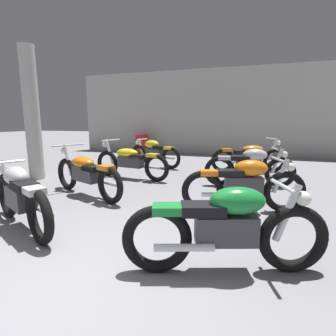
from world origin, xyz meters
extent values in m
plane|color=gray|center=(0.00, 0.00, 0.00)|extent=(60.00, 60.00, 0.00)
cube|color=#B2B2AD|center=(0.00, 9.85, 1.80)|extent=(12.85, 0.24, 3.60)
cylinder|color=#B2B2AD|center=(-3.62, 3.48, 1.60)|extent=(0.36, 0.36, 3.20)
torus|color=black|center=(-1.96, 1.24, 0.34)|extent=(0.65, 0.39, 0.67)
torus|color=black|center=(-0.79, 0.67, 0.34)|extent=(0.65, 0.39, 0.67)
cylinder|color=silver|center=(-1.88, 1.20, 0.59)|extent=(0.25, 0.17, 0.56)
cube|color=#38383D|center=(-1.37, 0.95, 0.44)|extent=(0.62, 0.47, 0.28)
ellipsoid|color=#B7B7BC|center=(-1.46, 1.00, 0.72)|extent=(0.59, 0.48, 0.26)
cube|color=black|center=(-1.17, 0.86, 0.64)|extent=(0.46, 0.39, 0.10)
cube|color=#B7B7BC|center=(-0.88, 0.71, 0.64)|extent=(0.34, 0.30, 0.08)
cylinder|color=silver|center=(-1.83, 1.18, 0.85)|extent=(0.24, 0.45, 0.04)
sphere|color=white|center=(-2.01, 1.26, 0.73)|extent=(0.14, 0.14, 0.14)
cylinder|color=silver|center=(-0.95, 0.89, 0.32)|extent=(0.53, 0.30, 0.07)
torus|color=black|center=(-2.19, 2.86, 0.34)|extent=(0.66, 0.36, 0.67)
torus|color=black|center=(-0.80, 2.28, 0.34)|extent=(0.66, 0.36, 0.67)
cylinder|color=silver|center=(-2.11, 2.83, 0.65)|extent=(0.28, 0.17, 0.66)
cube|color=#38383D|center=(-1.49, 2.57, 0.44)|extent=(0.70, 0.48, 0.28)
ellipsoid|color=orange|center=(-1.59, 2.61, 0.66)|extent=(0.68, 0.53, 0.22)
cube|color=black|center=(-1.29, 2.48, 0.57)|extent=(0.46, 0.38, 0.10)
cube|color=orange|center=(-0.89, 2.32, 0.64)|extent=(0.34, 0.29, 0.08)
cylinder|color=silver|center=(-2.06, 2.81, 0.96)|extent=(0.30, 0.64, 0.04)
sphere|color=white|center=(-2.24, 2.88, 0.84)|extent=(0.14, 0.14, 0.14)
cylinder|color=silver|center=(-0.98, 2.50, 0.32)|extent=(0.53, 0.28, 0.07)
torus|color=black|center=(-2.12, 4.37, 0.34)|extent=(0.68, 0.22, 0.67)
torus|color=black|center=(-0.64, 4.13, 0.34)|extent=(0.68, 0.22, 0.67)
cylinder|color=silver|center=(-2.04, 4.36, 0.65)|extent=(0.28, 0.11, 0.66)
cube|color=#38383D|center=(-1.38, 4.25, 0.44)|extent=(0.69, 0.34, 0.28)
ellipsoid|color=yellow|center=(-1.48, 4.27, 0.66)|extent=(0.64, 0.41, 0.22)
cube|color=black|center=(-1.16, 4.21, 0.57)|extent=(0.43, 0.30, 0.10)
cube|color=yellow|center=(-0.74, 4.14, 0.64)|extent=(0.31, 0.24, 0.08)
cylinder|color=silver|center=(-1.98, 4.35, 0.96)|extent=(0.15, 0.68, 0.04)
sphere|color=white|center=(-2.18, 4.38, 0.84)|extent=(0.14, 0.14, 0.14)
cylinder|color=silver|center=(-0.86, 4.30, 0.32)|extent=(0.55, 0.16, 0.07)
torus|color=black|center=(-2.06, 6.25, 0.34)|extent=(0.67, 0.31, 0.67)
torus|color=black|center=(-0.83, 5.85, 0.34)|extent=(0.67, 0.31, 0.67)
cylinder|color=silver|center=(-1.99, 6.23, 0.59)|extent=(0.25, 0.14, 0.56)
cube|color=#38383D|center=(-1.44, 6.05, 0.44)|extent=(0.62, 0.40, 0.28)
ellipsoid|color=yellow|center=(-1.54, 6.08, 0.72)|extent=(0.58, 0.43, 0.26)
cube|color=black|center=(-1.23, 5.99, 0.64)|extent=(0.45, 0.35, 0.10)
cube|color=yellow|center=(-0.92, 5.88, 0.64)|extent=(0.33, 0.28, 0.08)
cylinder|color=silver|center=(-1.93, 6.21, 0.85)|extent=(0.18, 0.47, 0.04)
sphere|color=white|center=(-2.12, 6.27, 0.73)|extent=(0.14, 0.14, 0.14)
cylinder|color=silver|center=(-1.02, 6.05, 0.32)|extent=(0.54, 0.24, 0.07)
torus|color=black|center=(1.96, 0.97, 0.34)|extent=(0.67, 0.32, 0.67)
torus|color=black|center=(0.73, 0.55, 0.34)|extent=(0.67, 0.32, 0.67)
cylinder|color=silver|center=(1.89, 0.94, 0.59)|extent=(0.25, 0.14, 0.56)
cube|color=#38383D|center=(1.35, 0.76, 0.44)|extent=(0.62, 0.41, 0.28)
ellipsoid|color=#197F33|center=(1.44, 0.79, 0.72)|extent=(0.58, 0.43, 0.26)
cube|color=black|center=(1.14, 0.69, 0.64)|extent=(0.46, 0.36, 0.10)
cube|color=#197F33|center=(0.83, 0.58, 0.64)|extent=(0.33, 0.28, 0.08)
cylinder|color=silver|center=(1.83, 0.92, 0.85)|extent=(0.19, 0.47, 0.04)
sphere|color=white|center=(2.02, 0.99, 0.73)|extent=(0.14, 0.14, 0.14)
cylinder|color=silver|center=(1.01, 0.51, 0.32)|extent=(0.54, 0.24, 0.07)
torus|color=black|center=(2.05, 2.77, 0.34)|extent=(0.67, 0.30, 0.67)
torus|color=black|center=(0.81, 2.40, 0.34)|extent=(0.67, 0.30, 0.67)
cylinder|color=silver|center=(1.98, 2.75, 0.59)|extent=(0.25, 0.14, 0.56)
cube|color=#38383D|center=(1.43, 2.59, 0.44)|extent=(0.62, 0.39, 0.28)
ellipsoid|color=orange|center=(1.53, 2.62, 0.72)|extent=(0.58, 0.42, 0.26)
cube|color=black|center=(1.22, 2.53, 0.64)|extent=(0.45, 0.34, 0.10)
cube|color=orange|center=(0.90, 2.43, 0.64)|extent=(0.33, 0.27, 0.08)
cylinder|color=silver|center=(1.92, 2.73, 0.85)|extent=(0.17, 0.47, 0.04)
sphere|color=white|center=(2.11, 2.79, 0.73)|extent=(0.14, 0.14, 0.14)
cylinder|color=silver|center=(1.08, 2.35, 0.32)|extent=(0.55, 0.22, 0.07)
torus|color=black|center=(2.12, 4.45, 0.34)|extent=(0.68, 0.23, 0.67)
torus|color=black|center=(0.84, 4.21, 0.34)|extent=(0.68, 0.23, 0.67)
cylinder|color=silver|center=(2.04, 4.44, 0.59)|extent=(0.25, 0.11, 0.56)
cube|color=#38383D|center=(1.48, 4.33, 0.44)|extent=(0.61, 0.34, 0.28)
ellipsoid|color=#B7B7BC|center=(1.58, 4.35, 0.72)|extent=(0.56, 0.37, 0.26)
cube|color=black|center=(1.26, 4.29, 0.64)|extent=(0.44, 0.31, 0.10)
cube|color=#B7B7BC|center=(0.94, 4.23, 0.64)|extent=(0.31, 0.25, 0.08)
cylinder|color=silver|center=(1.98, 4.43, 0.85)|extent=(0.12, 0.48, 0.04)
sphere|color=white|center=(2.18, 4.46, 0.73)|extent=(0.14, 0.14, 0.14)
cylinder|color=silver|center=(1.11, 4.13, 0.32)|extent=(0.55, 0.17, 0.07)
torus|color=black|center=(2.12, 6.37, 0.34)|extent=(0.67, 0.34, 0.67)
torus|color=black|center=(0.72, 5.84, 0.34)|extent=(0.67, 0.34, 0.67)
cylinder|color=silver|center=(2.05, 6.35, 0.65)|extent=(0.28, 0.16, 0.66)
cube|color=#38383D|center=(1.42, 6.11, 0.44)|extent=(0.70, 0.46, 0.28)
ellipsoid|color=orange|center=(1.51, 6.14, 0.66)|extent=(0.67, 0.51, 0.22)
cube|color=black|center=(1.22, 6.03, 0.57)|extent=(0.46, 0.37, 0.10)
cube|color=orange|center=(0.81, 5.88, 0.64)|extent=(0.33, 0.29, 0.08)
cylinder|color=silver|center=(1.99, 6.32, 0.96)|extent=(0.27, 0.65, 0.04)
sphere|color=white|center=(2.18, 6.40, 0.84)|extent=(0.14, 0.14, 0.14)
cylinder|color=silver|center=(1.00, 5.81, 0.32)|extent=(0.54, 0.26, 0.07)
cylinder|color=red|center=(-3.28, 9.17, 0.42)|extent=(0.56, 0.56, 0.85)
torus|color=red|center=(-3.28, 9.17, 0.59)|extent=(0.59, 0.59, 0.03)
torus|color=red|center=(-3.28, 9.17, 0.26)|extent=(0.59, 0.59, 0.03)
camera|label=1|loc=(1.57, -1.63, 1.44)|focal=28.05mm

